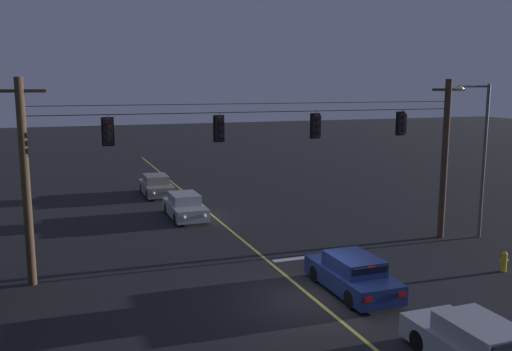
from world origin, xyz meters
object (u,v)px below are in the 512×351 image
at_px(fire_hydrant, 504,261).
at_px(car_oncoming_trailing, 156,186).
at_px(car_waiting_near_lane, 352,275).
at_px(car_oncoming_lead, 185,207).
at_px(traffic_light_leftmost, 108,132).
at_px(street_lamp_corner, 480,146).
at_px(traffic_light_left_inner, 220,129).
at_px(traffic_light_right_inner, 402,124).
at_px(traffic_light_centre, 317,126).
at_px(car_waiting_second_near, 477,347).

bearing_deg(fire_hydrant, car_oncoming_trailing, 117.25).
bearing_deg(car_oncoming_trailing, fire_hydrant, -62.75).
bearing_deg(car_waiting_near_lane, car_oncoming_lead, 103.72).
xyz_separation_m(traffic_light_leftmost, car_oncoming_trailing, (4.36, 15.47, -5.07)).
bearing_deg(fire_hydrant, street_lamp_corner, 61.32).
relative_size(traffic_light_left_inner, street_lamp_corner, 0.16).
xyz_separation_m(traffic_light_right_inner, fire_hydrant, (1.65, -5.00, -5.27)).
bearing_deg(traffic_light_left_inner, fire_hydrant, -25.55).
distance_m(traffic_light_centre, street_lamp_corner, 8.56).
bearing_deg(street_lamp_corner, traffic_light_leftmost, 177.96).
height_order(traffic_light_leftmost, car_waiting_near_lane, traffic_light_leftmost).
bearing_deg(car_waiting_second_near, car_oncoming_lead, 100.33).
relative_size(traffic_light_leftmost, traffic_light_right_inner, 1.00).
xyz_separation_m(traffic_light_leftmost, traffic_light_right_inner, (13.25, 0.00, 0.00)).
xyz_separation_m(traffic_light_centre, car_oncoming_lead, (-4.07, 8.39, -5.07)).
xyz_separation_m(car_waiting_second_near, street_lamp_corner, (9.03, 10.19, 3.92)).
distance_m(traffic_light_left_inner, traffic_light_right_inner, 8.82).
xyz_separation_m(car_waiting_second_near, fire_hydrant, (6.63, 5.81, -0.21)).
bearing_deg(car_oncoming_trailing, traffic_light_centre, -73.86).
xyz_separation_m(traffic_light_left_inner, car_waiting_second_near, (3.83, -10.81, -5.07)).
bearing_deg(street_lamp_corner, car_waiting_second_near, -131.55).
relative_size(traffic_light_centre, car_waiting_near_lane, 0.28).
bearing_deg(car_oncoming_trailing, traffic_light_leftmost, -105.74).
distance_m(traffic_light_right_inner, car_waiting_second_near, 12.94).
relative_size(car_waiting_second_near, fire_hydrant, 5.15).
distance_m(traffic_light_leftmost, car_waiting_second_near, 14.52).
xyz_separation_m(traffic_light_leftmost, car_waiting_second_near, (8.27, -10.81, -5.07)).
bearing_deg(car_waiting_second_near, traffic_light_centre, 86.99).
relative_size(car_oncoming_lead, fire_hydrant, 5.26).
bearing_deg(car_waiting_second_near, fire_hydrant, 41.19).
xyz_separation_m(traffic_light_right_inner, street_lamp_corner, (4.04, -0.62, -1.15)).
relative_size(traffic_light_right_inner, car_waiting_near_lane, 0.28).
relative_size(traffic_light_leftmost, car_waiting_near_lane, 0.28).
xyz_separation_m(traffic_light_leftmost, traffic_light_left_inner, (4.44, 0.00, 0.00)).
relative_size(traffic_light_centre, car_waiting_second_near, 0.28).
bearing_deg(traffic_light_leftmost, car_oncoming_lead, 60.39).
height_order(car_oncoming_trailing, fire_hydrant, car_oncoming_trailing).
bearing_deg(street_lamp_corner, car_waiting_near_lane, -155.73).
bearing_deg(car_oncoming_lead, street_lamp_corner, -35.70).
bearing_deg(car_oncoming_lead, fire_hydrant, -52.88).
bearing_deg(traffic_light_left_inner, car_waiting_near_lane, -53.57).
bearing_deg(traffic_light_left_inner, car_oncoming_lead, 87.74).
height_order(car_oncoming_trailing, car_waiting_second_near, same).
bearing_deg(traffic_light_centre, traffic_light_right_inner, 0.00).
bearing_deg(car_waiting_second_near, car_waiting_near_lane, 92.64).
bearing_deg(traffic_light_centre, fire_hydrant, -39.51).
height_order(traffic_light_left_inner, car_waiting_second_near, traffic_light_left_inner).
height_order(traffic_light_left_inner, fire_hydrant, traffic_light_left_inner).
relative_size(car_oncoming_trailing, street_lamp_corner, 0.59).
distance_m(traffic_light_right_inner, car_oncoming_trailing, 18.55).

